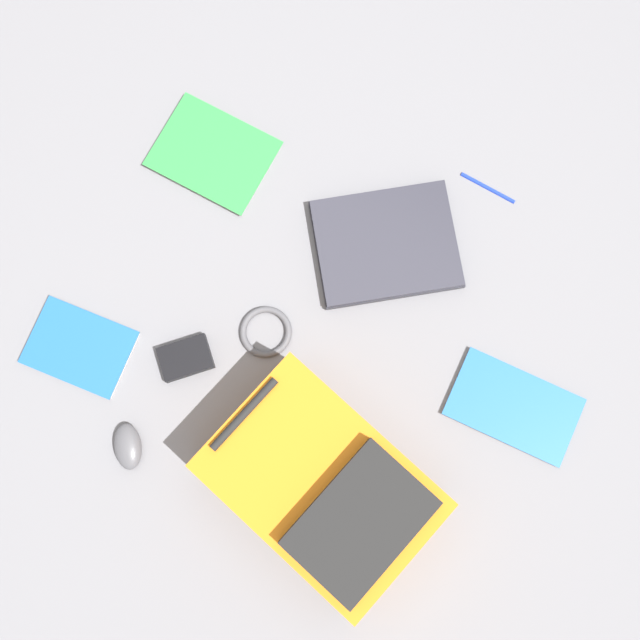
{
  "coord_description": "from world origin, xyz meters",
  "views": [
    {
      "loc": [
        -0.22,
        -0.12,
        1.62
      ],
      "look_at": [
        0.0,
        0.03,
        0.02
      ],
      "focal_mm": 40.87,
      "sensor_mm": 36.0,
      "label": 1
    }
  ],
  "objects_px": {
    "laptop": "(386,244)",
    "book_red": "(80,348)",
    "pen_black": "(488,187)",
    "cable_coil": "(266,332)",
    "computer_mouse": "(128,446)",
    "backpack": "(324,485)",
    "book_comic": "(213,154)",
    "power_brick": "(186,358)",
    "book_blue": "(514,407)"
  },
  "relations": [
    {
      "from": "laptop",
      "to": "book_red",
      "type": "height_order",
      "value": "laptop"
    },
    {
      "from": "book_red",
      "to": "power_brick",
      "type": "height_order",
      "value": "power_brick"
    },
    {
      "from": "book_blue",
      "to": "book_comic",
      "type": "distance_m",
      "value": 0.89
    },
    {
      "from": "book_comic",
      "to": "cable_coil",
      "type": "relative_size",
      "value": 2.39
    },
    {
      "from": "cable_coil",
      "to": "power_brick",
      "type": "distance_m",
      "value": 0.19
    },
    {
      "from": "book_blue",
      "to": "pen_black",
      "type": "bearing_deg",
      "value": 37.17
    },
    {
      "from": "backpack",
      "to": "power_brick",
      "type": "relative_size",
      "value": 4.33
    },
    {
      "from": "backpack",
      "to": "book_red",
      "type": "distance_m",
      "value": 0.62
    },
    {
      "from": "power_brick",
      "to": "pen_black",
      "type": "distance_m",
      "value": 0.8
    },
    {
      "from": "backpack",
      "to": "power_brick",
      "type": "bearing_deg",
      "value": 81.59
    },
    {
      "from": "book_blue",
      "to": "pen_black",
      "type": "xyz_separation_m",
      "value": [
        0.4,
        0.31,
        -0.0
      ]
    },
    {
      "from": "book_comic",
      "to": "pen_black",
      "type": "distance_m",
      "value": 0.64
    },
    {
      "from": "backpack",
      "to": "laptop",
      "type": "relative_size",
      "value": 1.2
    },
    {
      "from": "computer_mouse",
      "to": "cable_coil",
      "type": "height_order",
      "value": "computer_mouse"
    },
    {
      "from": "laptop",
      "to": "book_comic",
      "type": "height_order",
      "value": "laptop"
    },
    {
      "from": "backpack",
      "to": "power_brick",
      "type": "height_order",
      "value": "backpack"
    },
    {
      "from": "power_brick",
      "to": "book_red",
      "type": "bearing_deg",
      "value": 117.28
    },
    {
      "from": "book_comic",
      "to": "computer_mouse",
      "type": "height_order",
      "value": "computer_mouse"
    },
    {
      "from": "pen_black",
      "to": "computer_mouse",
      "type": "bearing_deg",
      "value": 159.4
    },
    {
      "from": "backpack",
      "to": "computer_mouse",
      "type": "distance_m",
      "value": 0.44
    },
    {
      "from": "book_blue",
      "to": "computer_mouse",
      "type": "height_order",
      "value": "computer_mouse"
    },
    {
      "from": "cable_coil",
      "to": "laptop",
      "type": "bearing_deg",
      "value": -20.28
    },
    {
      "from": "book_comic",
      "to": "book_blue",
      "type": "bearing_deg",
      "value": -97.81
    },
    {
      "from": "book_blue",
      "to": "book_red",
      "type": "height_order",
      "value": "book_red"
    },
    {
      "from": "book_blue",
      "to": "book_red",
      "type": "distance_m",
      "value": 0.97
    },
    {
      "from": "laptop",
      "to": "power_brick",
      "type": "bearing_deg",
      "value": 153.38
    },
    {
      "from": "book_red",
      "to": "cable_coil",
      "type": "xyz_separation_m",
      "value": [
        0.26,
        -0.33,
        -0.0
      ]
    },
    {
      "from": "pen_black",
      "to": "cable_coil",
      "type": "bearing_deg",
      "value": 156.67
    },
    {
      "from": "book_red",
      "to": "cable_coil",
      "type": "relative_size",
      "value": 2.13
    },
    {
      "from": "computer_mouse",
      "to": "power_brick",
      "type": "distance_m",
      "value": 0.23
    },
    {
      "from": "book_blue",
      "to": "power_brick",
      "type": "bearing_deg",
      "value": 114.72
    },
    {
      "from": "backpack",
      "to": "book_comic",
      "type": "height_order",
      "value": "backpack"
    },
    {
      "from": "computer_mouse",
      "to": "pen_black",
      "type": "distance_m",
      "value": 1.0
    },
    {
      "from": "laptop",
      "to": "book_blue",
      "type": "distance_m",
      "value": 0.46
    },
    {
      "from": "pen_black",
      "to": "backpack",
      "type": "bearing_deg",
      "value": -176.61
    },
    {
      "from": "book_blue",
      "to": "computer_mouse",
      "type": "xyz_separation_m",
      "value": [
        -0.53,
        0.66,
        0.01
      ]
    },
    {
      "from": "backpack",
      "to": "cable_coil",
      "type": "distance_m",
      "value": 0.37
    },
    {
      "from": "power_brick",
      "to": "book_comic",
      "type": "bearing_deg",
      "value": 27.22
    },
    {
      "from": "backpack",
      "to": "cable_coil",
      "type": "relative_size",
      "value": 4.13
    },
    {
      "from": "book_blue",
      "to": "cable_coil",
      "type": "height_order",
      "value": "cable_coil"
    },
    {
      "from": "laptop",
      "to": "computer_mouse",
      "type": "xyz_separation_m",
      "value": [
        -0.69,
        0.23,
        0.0
      ]
    },
    {
      "from": "backpack",
      "to": "power_brick",
      "type": "xyz_separation_m",
      "value": [
        0.06,
        0.4,
        -0.08
      ]
    },
    {
      "from": "book_blue",
      "to": "cable_coil",
      "type": "distance_m",
      "value": 0.57
    },
    {
      "from": "computer_mouse",
      "to": "pen_black",
      "type": "height_order",
      "value": "computer_mouse"
    },
    {
      "from": "book_red",
      "to": "pen_black",
      "type": "xyz_separation_m",
      "value": [
        0.82,
        -0.57,
        -0.01
      ]
    },
    {
      "from": "power_brick",
      "to": "pen_black",
      "type": "xyz_separation_m",
      "value": [
        0.71,
        -0.36,
        -0.01
      ]
    },
    {
      "from": "book_blue",
      "to": "book_comic",
      "type": "relative_size",
      "value": 1.07
    },
    {
      "from": "cable_coil",
      "to": "backpack",
      "type": "bearing_deg",
      "value": -125.55
    },
    {
      "from": "cable_coil",
      "to": "pen_black",
      "type": "xyz_separation_m",
      "value": [
        0.56,
        -0.24,
        -0.0
      ]
    },
    {
      "from": "book_red",
      "to": "computer_mouse",
      "type": "bearing_deg",
      "value": -118.38
    }
  ]
}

